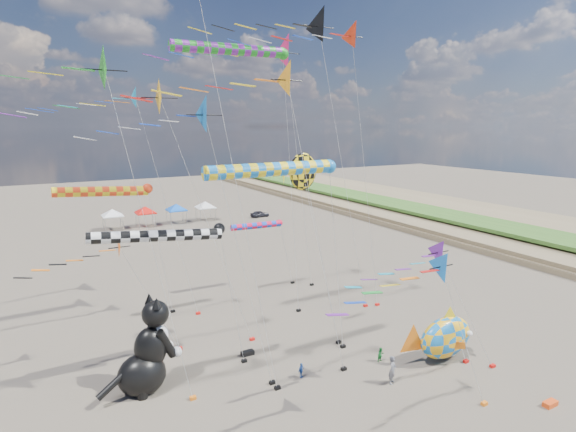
% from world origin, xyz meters
% --- Properties ---
extents(delta_kite_0, '(11.81, 2.10, 19.30)m').
position_xyz_m(delta_kite_0, '(-4.11, 9.00, 17.91)').
color(delta_kite_0, '#FD9E1B').
rests_on(delta_kite_0, ground).
extents(delta_kite_1, '(13.37, 3.09, 25.01)m').
position_xyz_m(delta_kite_1, '(4.98, 16.75, 23.26)').
color(delta_kite_1, black).
rests_on(delta_kite_1, ground).
extents(delta_kite_2, '(14.16, 3.29, 23.84)m').
position_xyz_m(delta_kite_2, '(4.59, 23.72, 21.99)').
color(delta_kite_2, '#E41E61').
rests_on(delta_kite_2, ground).
extents(delta_kite_3, '(10.35, 1.83, 9.38)m').
position_xyz_m(delta_kite_3, '(4.83, 4.44, 8.10)').
color(delta_kite_3, '#6E219E').
rests_on(delta_kite_3, ground).
extents(delta_kite_4, '(9.44, 1.51, 8.97)m').
position_xyz_m(delta_kite_4, '(-12.77, 17.04, 7.77)').
color(delta_kite_4, '#DE4B06').
rests_on(delta_kite_4, ground).
extents(delta_kite_5, '(9.60, 1.87, 9.63)m').
position_xyz_m(delta_kite_5, '(1.96, 1.95, 8.33)').
color(delta_kite_5, blue).
rests_on(delta_kite_5, ground).
extents(delta_kite_6, '(9.72, 2.21, 17.61)m').
position_xyz_m(delta_kite_6, '(-8.08, 9.87, 16.23)').
color(delta_kite_6, blue).
rests_on(delta_kite_6, ground).
extents(delta_kite_7, '(10.08, 1.74, 18.78)m').
position_xyz_m(delta_kite_7, '(-9.02, 22.44, 17.48)').
color(delta_kite_7, '#1C9EC9').
rests_on(delta_kite_7, ground).
extents(delta_kite_8, '(11.33, 2.34, 19.72)m').
position_xyz_m(delta_kite_8, '(-12.77, 10.71, 18.26)').
color(delta_kite_8, '#188817').
rests_on(delta_kite_8, ground).
extents(delta_kite_9, '(12.95, 2.53, 18.96)m').
position_xyz_m(delta_kite_9, '(-7.80, 15.82, 17.43)').
color(delta_kite_9, orange).
rests_on(delta_kite_9, ground).
extents(delta_kite_10, '(13.07, 2.29, 23.70)m').
position_xyz_m(delta_kite_10, '(5.13, 16.43, 22.22)').
color(delta_kite_10, red).
rests_on(delta_kite_10, ground).
extents(windsock_0, '(9.36, 0.72, 9.90)m').
position_xyz_m(windsock_0, '(-9.34, 13.17, 9.49)').
color(windsock_0, black).
rests_on(windsock_0, ground).
extents(windsock_1, '(10.36, 0.87, 21.69)m').
position_xyz_m(windsock_1, '(-2.16, 18.75, 21.18)').
color(windsock_1, '#1A901F').
rests_on(windsock_1, ground).
extents(windsock_2, '(6.74, 0.64, 6.84)m').
position_xyz_m(windsock_2, '(2.64, 25.22, 6.47)').
color(windsock_2, red).
rests_on(windsock_2, ground).
extents(windsock_3, '(10.24, 0.91, 13.70)m').
position_xyz_m(windsock_3, '(-2.57, 11.55, 13.20)').
color(windsock_3, blue).
rests_on(windsock_3, ground).
extents(windsock_4, '(8.55, 0.81, 11.33)m').
position_xyz_m(windsock_4, '(-10.91, 23.92, 10.88)').
color(windsock_4, '#FF3E15').
rests_on(windsock_4, ground).
extents(angelfish_kite, '(3.74, 3.02, 14.02)m').
position_xyz_m(angelfish_kite, '(0.64, 14.21, 12.60)').
color(angelfish_kite, yellow).
rests_on(angelfish_kite, ground).
extents(cat_inflatable, '(4.76, 3.13, 5.90)m').
position_xyz_m(cat_inflatable, '(-10.82, 13.03, 2.95)').
color(cat_inflatable, black).
rests_on(cat_inflatable, ground).
extents(fish_inflatable, '(5.93, 2.74, 3.92)m').
position_xyz_m(fish_inflatable, '(7.76, 6.73, 1.68)').
color(fish_inflatable, blue).
rests_on(fish_inflatable, ground).
extents(person_adult, '(0.80, 0.73, 1.83)m').
position_xyz_m(person_adult, '(2.68, 6.29, 0.91)').
color(person_adult, gray).
rests_on(person_adult, ground).
extents(child_green, '(0.53, 0.43, 1.02)m').
position_xyz_m(child_green, '(3.84, 8.68, 0.51)').
color(child_green, '#16742A').
rests_on(child_green, ground).
extents(child_blue, '(0.62, 0.46, 0.99)m').
position_xyz_m(child_blue, '(-1.95, 9.64, 0.49)').
color(child_blue, '#2952A4').
rests_on(child_blue, ground).
extents(kite_bag_1, '(0.90, 0.44, 0.30)m').
position_xyz_m(kite_bag_1, '(9.03, 0.05, 0.15)').
color(kite_bag_1, '#EC4813').
rests_on(kite_bag_1, ground).
extents(kite_bag_2, '(0.90, 0.44, 0.30)m').
position_xyz_m(kite_bag_2, '(-3.78, 13.95, 0.15)').
color(kite_bag_2, black).
rests_on(kite_bag_2, ground).
extents(tent_row, '(19.20, 4.20, 3.80)m').
position_xyz_m(tent_row, '(1.50, 60.00, 3.15)').
color(tent_row, white).
rests_on(tent_row, ground).
extents(parked_car, '(3.42, 1.45, 1.15)m').
position_xyz_m(parked_car, '(18.34, 58.00, 0.58)').
color(parked_car, '#26262D').
rests_on(parked_car, ground).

